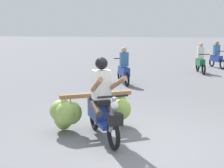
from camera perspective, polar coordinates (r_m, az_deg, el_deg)
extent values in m
plane|color=slate|center=(5.91, 4.01, -11.10)|extent=(120.00, 120.00, 0.00)
torus|color=black|center=(5.68, 0.24, -8.97)|extent=(0.34, 0.53, 0.56)
torus|color=black|center=(6.77, -3.16, -5.80)|extent=(0.34, 0.53, 0.56)
cube|color=navy|center=(6.12, -1.33, -7.16)|extent=(0.48, 0.61, 0.08)
cube|color=navy|center=(6.43, -2.43, -4.62)|extent=(0.56, 0.70, 0.36)
cube|color=black|center=(6.31, -2.24, -2.87)|extent=(0.52, 0.65, 0.10)
cylinder|color=gray|center=(5.63, 0.04, -5.52)|extent=(0.20, 0.28, 0.69)
cylinder|color=black|center=(5.51, 0.18, -2.22)|extent=(0.51, 0.31, 0.04)
sphere|color=silver|center=(5.47, 0.46, -3.82)|extent=(0.14, 0.14, 0.14)
cube|color=black|center=(5.50, 0.60, -6.34)|extent=(0.29, 0.26, 0.20)
cube|color=navy|center=(5.59, 0.25, -6.07)|extent=(0.22, 0.29, 0.04)
cube|color=olive|center=(6.51, -2.84, -1.92)|extent=(1.36, 0.82, 0.08)
cube|color=olive|center=(6.68, -3.27, -1.86)|extent=(1.22, 0.73, 0.06)
ellipsoid|color=#85A948|center=(6.74, -8.65, -5.50)|extent=(0.55, 0.53, 0.63)
cylinder|color=#998459|center=(6.65, -8.73, -2.50)|extent=(0.02, 0.02, 0.19)
ellipsoid|color=#7FA342|center=(6.48, -7.37, -5.15)|extent=(0.61, 0.60, 0.47)
cylinder|color=#998459|center=(6.42, -7.43, -2.74)|extent=(0.02, 0.02, 0.15)
ellipsoid|color=#87AB4A|center=(6.52, -9.00, -4.71)|extent=(0.61, 0.59, 0.45)
cylinder|color=#998459|center=(6.46, -9.06, -2.54)|extent=(0.02, 0.02, 0.11)
ellipsoid|color=#87AB4A|center=(6.77, 1.46, -4.55)|extent=(0.63, 0.62, 0.47)
cylinder|color=#998459|center=(6.71, 1.47, -2.18)|extent=(0.02, 0.02, 0.17)
ellipsoid|color=#8EB251|center=(6.36, -8.25, -5.19)|extent=(0.53, 0.52, 0.47)
cylinder|color=#998459|center=(6.29, -8.32, -2.89)|extent=(0.02, 0.02, 0.12)
ellipsoid|color=#89AD4C|center=(7.05, 1.48, -4.13)|extent=(0.40, 0.38, 0.58)
cylinder|color=#998459|center=(6.98, 1.49, -1.55)|extent=(0.02, 0.02, 0.13)
cube|color=silver|center=(6.13, -1.93, -0.10)|extent=(0.40, 0.36, 0.56)
sphere|color=black|center=(6.05, -1.90, 3.69)|extent=(0.24, 0.24, 0.24)
cylinder|color=#9E7051|center=(5.86, 0.88, 0.07)|extent=(0.47, 0.65, 0.39)
cylinder|color=#9E7051|center=(5.74, -2.78, -0.15)|extent=(0.39, 0.69, 0.39)
cylinder|color=#4C4238|center=(6.15, -0.33, -4.16)|extent=(0.33, 0.45, 0.27)
cylinder|color=#4C4238|center=(6.07, -2.83, -4.37)|extent=(0.33, 0.45, 0.27)
torus|color=black|center=(12.62, 1.39, 1.63)|extent=(0.27, 0.51, 0.52)
torus|color=black|center=(11.57, 2.68, 0.83)|extent=(0.27, 0.51, 0.52)
cube|color=navy|center=(11.96, 2.13, 2.31)|extent=(0.56, 0.92, 0.32)
cylinder|color=black|center=(12.49, 1.46, 4.59)|extent=(0.48, 0.22, 0.04)
cube|color=#386699|center=(11.89, 2.17, 4.44)|extent=(0.35, 0.30, 0.52)
sphere|color=tan|center=(11.88, 2.16, 6.13)|extent=(0.20, 0.20, 0.20)
torus|color=black|center=(17.09, 19.11, 3.33)|extent=(0.26, 0.51, 0.52)
torus|color=black|center=(18.05, 17.38, 3.77)|extent=(0.26, 0.51, 0.52)
cube|color=navy|center=(17.63, 18.11, 4.37)|extent=(0.54, 0.93, 0.32)
cylinder|color=black|center=(17.08, 19.16, 5.55)|extent=(0.48, 0.21, 0.04)
cube|color=#386699|center=(17.61, 18.16, 5.83)|extent=(0.35, 0.29, 0.52)
sphere|color=#9E7051|center=(17.58, 18.26, 6.96)|extent=(0.20, 0.20, 0.20)
torus|color=black|center=(14.92, 16.03, 2.57)|extent=(0.16, 0.53, 0.52)
torus|color=black|center=(15.98, 15.04, 3.10)|extent=(0.16, 0.53, 0.52)
cube|color=#196638|center=(15.52, 15.47, 3.77)|extent=(0.38, 0.93, 0.32)
cylinder|color=black|center=(14.90, 16.11, 5.11)|extent=(0.50, 0.11, 0.04)
cube|color=silver|center=(15.49, 15.53, 5.43)|extent=(0.33, 0.24, 0.52)
sphere|color=tan|center=(15.45, 15.61, 6.72)|extent=(0.20, 0.20, 0.20)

